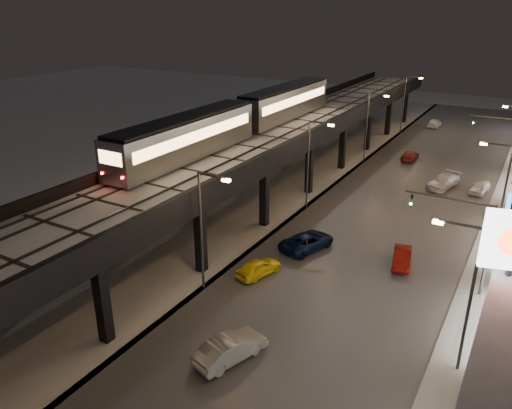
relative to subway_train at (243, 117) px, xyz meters
The scene contains 26 objects.
ground 33.68m from the subway_train, 74.89° to the right, with size 220.00×220.00×0.00m, color silver.
road_surface 18.42m from the subway_train, 12.42° to the left, with size 17.00×120.00×0.06m, color #46474D.
sidewalk_right 27.54m from the subway_train, ahead, with size 4.00×120.00×0.14m, color #9FA1A8.
under_viaduct_pavement 9.45m from the subway_train, 54.65° to the left, with size 11.00×120.00×0.06m, color #9FA1A8.
elevated_viaduct 3.79m from the subway_train, ahead, with size 9.00×100.00×6.30m.
viaduct_trackbed 3.27m from the subway_train, 11.24° to the left, with size 8.40×100.00×0.32m.
viaduct_parapet_streetside 7.05m from the subway_train, ahead, with size 0.30×100.00×1.10m, color black.
viaduct_parapet_far 2.49m from the subway_train, 164.19° to the left, with size 0.30×100.00×1.10m, color black.
streetlight_left_1 20.42m from the subway_train, 66.40° to the right, with size 2.57×0.28×9.00m.
streetlight_right_1 31.43m from the subway_train, 36.22° to the right, with size 2.56×0.28×9.00m.
streetlight_left_2 8.70m from the subway_train, ahead, with size 2.57×0.28×9.00m.
streetlight_right_2 25.43m from the subway_train, ahead, with size 2.56×0.28×9.00m.
streetlight_left_3 19.56m from the subway_train, 65.26° to the left, with size 2.57×0.28×9.00m.
streetlight_left_4 36.57m from the subway_train, 77.20° to the left, with size 2.57×0.28×9.00m.
traffic_light_rig_a 26.41m from the subway_train, 21.28° to the right, with size 6.10×0.34×7.00m.
traffic_light_rig_b 32.08m from the subway_train, 40.14° to the left, with size 6.10×0.34×7.00m.
subway_train is the anchor object (origin of this frame).
car_taxi 19.76m from the subway_train, 55.09° to the right, with size 1.56×3.88×1.32m, color yellow.
car_near_white 28.88m from the subway_train, 60.27° to the right, with size 1.61×4.62×1.52m, color gray.
car_mid_silver 16.72m from the subway_train, 37.44° to the right, with size 2.38×5.16×1.43m, color #0B1436.
car_mid_dark 26.03m from the subway_train, 58.90° to the left, with size 1.72×4.23×1.23m, color maroon.
car_far_white 44.45m from the subway_train, 74.54° to the left, with size 1.71×4.25×1.45m, color white.
car_onc_silver 22.38m from the subway_train, 21.89° to the right, with size 1.35×3.86×1.27m, color maroon.
car_onc_white 23.81m from the subway_train, 33.47° to the left, with size 2.08×5.11×1.48m, color silver.
car_onc_red 27.04m from the subway_train, 29.38° to the left, with size 1.53×3.81×1.30m, color silver.
sign_citgo 35.76m from the subway_train, 40.95° to the right, with size 2.52×0.39×11.96m.
Camera 1 is at (18.45, -12.48, 19.49)m, focal length 35.00 mm.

